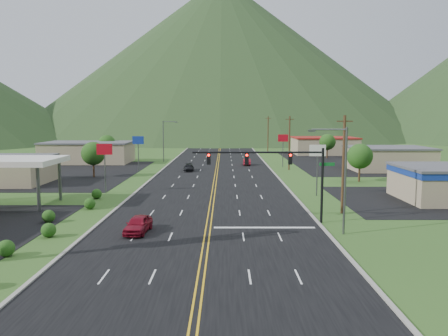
{
  "coord_description": "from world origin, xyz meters",
  "views": [
    {
      "loc": [
        1.45,
        -25.92,
        9.83
      ],
      "look_at": [
        1.4,
        19.52,
        4.5
      ],
      "focal_mm": 35.0,
      "sensor_mm": 36.0,
      "label": 1
    }
  ],
  "objects_px": {
    "gas_canopy": "(13,162)",
    "car_dark_mid": "(189,168)",
    "traffic_signal": "(279,166)",
    "streetlight_west": "(165,138)",
    "streetlight_east": "(342,173)",
    "car_red_near": "(138,225)",
    "car_red_far": "(247,162)"
  },
  "relations": [
    {
      "from": "traffic_signal",
      "to": "car_red_far",
      "type": "relative_size",
      "value": 3.26
    },
    {
      "from": "streetlight_east",
      "to": "car_red_far",
      "type": "bearing_deg",
      "value": 95.61
    },
    {
      "from": "car_red_near",
      "to": "car_red_far",
      "type": "distance_m",
      "value": 53.74
    },
    {
      "from": "car_red_near",
      "to": "streetlight_east",
      "type": "bearing_deg",
      "value": 3.89
    },
    {
      "from": "traffic_signal",
      "to": "car_red_far",
      "type": "distance_m",
      "value": 48.93
    },
    {
      "from": "car_red_near",
      "to": "car_red_far",
      "type": "relative_size",
      "value": 1.07
    },
    {
      "from": "gas_canopy",
      "to": "car_dark_mid",
      "type": "distance_m",
      "value": 35.48
    },
    {
      "from": "streetlight_east",
      "to": "gas_canopy",
      "type": "height_order",
      "value": "streetlight_east"
    },
    {
      "from": "streetlight_west",
      "to": "car_red_near",
      "type": "bearing_deg",
      "value": -84.46
    },
    {
      "from": "streetlight_west",
      "to": "car_red_near",
      "type": "distance_m",
      "value": 60.15
    },
    {
      "from": "traffic_signal",
      "to": "streetlight_west",
      "type": "xyz_separation_m",
      "value": [
        -18.16,
        56.0,
        -0.15
      ]
    },
    {
      "from": "traffic_signal",
      "to": "gas_canopy",
      "type": "xyz_separation_m",
      "value": [
        -28.48,
        8.0,
        -0.46
      ]
    },
    {
      "from": "car_dark_mid",
      "to": "car_red_far",
      "type": "distance_m",
      "value": 14.8
    },
    {
      "from": "traffic_signal",
      "to": "car_dark_mid",
      "type": "height_order",
      "value": "traffic_signal"
    },
    {
      "from": "traffic_signal",
      "to": "car_dark_mid",
      "type": "xyz_separation_m",
      "value": [
        -11.56,
        38.9,
        -4.71
      ]
    },
    {
      "from": "car_dark_mid",
      "to": "car_red_far",
      "type": "height_order",
      "value": "car_red_far"
    },
    {
      "from": "gas_canopy",
      "to": "car_dark_mid",
      "type": "relative_size",
      "value": 2.34
    },
    {
      "from": "gas_canopy",
      "to": "streetlight_west",
      "type": "bearing_deg",
      "value": 77.87
    },
    {
      "from": "streetlight_west",
      "to": "car_red_near",
      "type": "height_order",
      "value": "streetlight_west"
    },
    {
      "from": "streetlight_west",
      "to": "car_dark_mid",
      "type": "xyz_separation_m",
      "value": [
        6.6,
        -17.1,
        -4.56
      ]
    },
    {
      "from": "car_red_near",
      "to": "streetlight_west",
      "type": "bearing_deg",
      "value": 100.43
    },
    {
      "from": "streetlight_east",
      "to": "car_red_near",
      "type": "height_order",
      "value": "streetlight_east"
    },
    {
      "from": "streetlight_west",
      "to": "gas_canopy",
      "type": "bearing_deg",
      "value": -102.13
    },
    {
      "from": "streetlight_west",
      "to": "car_red_far",
      "type": "relative_size",
      "value": 2.24
    },
    {
      "from": "streetlight_east",
      "to": "car_red_near",
      "type": "bearing_deg",
      "value": 178.99
    },
    {
      "from": "traffic_signal",
      "to": "car_dark_mid",
      "type": "distance_m",
      "value": 40.85
    },
    {
      "from": "gas_canopy",
      "to": "car_red_far",
      "type": "bearing_deg",
      "value": 55.47
    },
    {
      "from": "car_red_far",
      "to": "traffic_signal",
      "type": "bearing_deg",
      "value": 90.49
    },
    {
      "from": "traffic_signal",
      "to": "streetlight_east",
      "type": "xyz_separation_m",
      "value": [
        4.7,
        -4.0,
        -0.15
      ]
    },
    {
      "from": "streetlight_west",
      "to": "car_dark_mid",
      "type": "relative_size",
      "value": 2.1
    },
    {
      "from": "car_dark_mid",
      "to": "car_red_far",
      "type": "xyz_separation_m",
      "value": [
        11.08,
        9.81,
        0.04
      ]
    },
    {
      "from": "traffic_signal",
      "to": "streetlight_west",
      "type": "relative_size",
      "value": 1.46
    }
  ]
}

